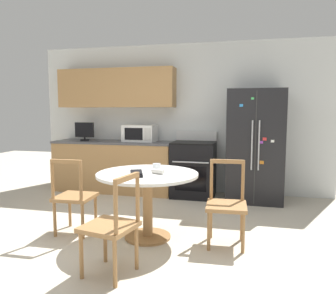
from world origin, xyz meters
TOP-DOWN VIEW (x-y plane):
  - ground_plane at (0.00, 0.00)m, footprint 14.00×14.00m
  - back_wall at (-0.30, 2.59)m, footprint 5.20×0.44m
  - kitchen_counter at (-1.13, 2.29)m, footprint 2.16×0.64m
  - refrigerator at (1.29, 2.23)m, footprint 0.87×0.74m
  - oven_range at (0.31, 2.26)m, footprint 0.70×0.68m
  - microwave at (-0.67, 2.35)m, footprint 0.56×0.40m
  - countertop_tv at (-1.70, 2.28)m, footprint 0.35×0.16m
  - dining_table at (0.09, 0.32)m, footprint 1.14×1.14m
  - dining_chair_right at (0.97, 0.34)m, footprint 0.44×0.44m
  - dining_chair_near at (0.04, -0.56)m, footprint 0.50×0.50m
  - dining_chair_left at (-0.78, 0.24)m, footprint 0.43×0.43m
  - candle_glass at (0.15, 0.50)m, footprint 0.09×0.09m
  - folded_napkin at (0.23, 0.28)m, footprint 0.15×0.09m
  - wallet at (0.05, 0.08)m, footprint 0.16×0.17m

SIDE VIEW (x-z plane):
  - ground_plane at x=0.00m, z-range 0.00..0.00m
  - dining_chair_right at x=0.97m, z-range -0.02..0.89m
  - dining_chair_near at x=0.04m, z-range -0.02..0.89m
  - dining_chair_left at x=-0.78m, z-range -0.02..0.89m
  - kitchen_counter at x=-1.13m, z-range 0.00..0.90m
  - oven_range at x=0.31m, z-range -0.07..1.01m
  - dining_table at x=0.09m, z-range 0.22..0.97m
  - folded_napkin at x=0.23m, z-range 0.75..0.80m
  - wallet at x=0.05m, z-range 0.74..0.81m
  - candle_glass at x=0.15m, z-range 0.74..0.82m
  - refrigerator at x=1.29m, z-range 0.00..1.77m
  - microwave at x=-0.67m, z-range 0.90..1.19m
  - countertop_tv at x=-1.70m, z-range 0.91..1.24m
  - back_wall at x=-0.30m, z-range 0.14..2.74m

